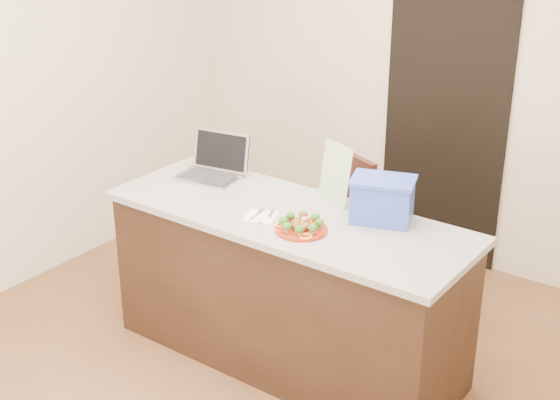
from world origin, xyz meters
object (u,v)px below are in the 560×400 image
Objects in this scene: plate at (301,229)px; chair at (341,225)px; laptop at (214,165)px; napkin at (261,216)px; island at (287,287)px; blue_box at (382,199)px; yogurt_bottle at (305,221)px.

chair reaches higher than plate.
laptop reaches higher than plate.
plate is at bearing -4.42° from napkin.
laptop is (-0.60, 0.31, 0.07)m from napkin.
chair is at bearing 107.63° from plate.
island is 5.30× the size of blue_box.
laptop reaches higher than napkin.
yogurt_bottle is 0.43m from blue_box.
blue_box is (0.54, 0.34, 0.12)m from napkin.
chair is (0.02, 0.79, -0.34)m from napkin.
napkin is at bearing -37.28° from laptop.
napkin reaches higher than island.
blue_box is 0.38× the size of chair.
laptop is at bearing 164.23° from island.
blue_box reaches higher than yogurt_bottle.
laptop is (-0.68, 0.19, 0.53)m from island.
napkin is 0.16× the size of chair.
chair reaches higher than yogurt_bottle.
yogurt_bottle reaches higher than plate.
yogurt_bottle is 0.07× the size of chair.
napkin is 0.26m from yogurt_bottle.
yogurt_bottle is at bearing 8.34° from napkin.
napkin is 2.32× the size of yogurt_bottle.
island is 0.52m from plate.
plate reaches higher than napkin.
laptop reaches higher than island.
plate reaches higher than island.
plate is 1.69× the size of napkin.
chair is at bearing 28.21° from laptop.
island is 12.82× the size of napkin.
yogurt_bottle is (0.17, -0.08, 0.49)m from island.
laptop is 0.88m from chair.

